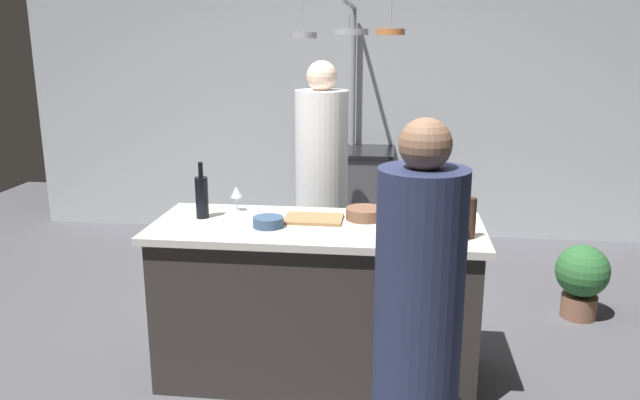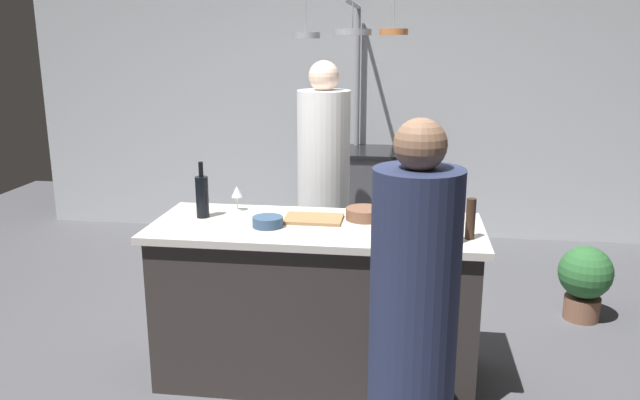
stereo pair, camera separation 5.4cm
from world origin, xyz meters
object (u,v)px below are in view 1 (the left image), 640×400
Objects in this scene: potted_plant at (582,277)px; wine_bottle_dark at (202,196)px; cutting_board at (314,219)px; wine_bottle_amber at (419,205)px; chef at (322,195)px; wine_glass_near_left_guest at (236,193)px; wine_bottle_green at (454,220)px; mixing_bowl_wooden at (365,214)px; mixing_bowl_blue at (268,222)px; mixing_bowl_steel at (441,213)px; pepper_mill at (471,218)px; guest_right at (417,340)px; wine_glass_near_right_guest at (433,219)px; wine_bottle_red at (391,208)px; stove_range at (350,196)px; bar_stool_right at (410,376)px.

potted_plant is 1.63× the size of wine_bottle_dark.
wine_bottle_amber is at bearing -4.31° from cutting_board.
wine_glass_near_left_guest is at bearing -116.28° from chef.
mixing_bowl_wooden is (-0.45, 0.37, -0.09)m from wine_bottle_green.
chef is at bearing 82.13° from mixing_bowl_blue.
mixing_bowl_steel is at bearing 46.99° from wine_bottle_amber.
pepper_mill reaches higher than wine_glass_near_left_guest.
mixing_bowl_steel is at bearing 7.66° from cutting_board.
guest_right is 5.03× the size of cutting_board.
cutting_board is at bearing 165.13° from pepper_mill.
wine_bottle_dark is 0.44m from mixing_bowl_blue.
wine_glass_near_right_guest is 0.87m from mixing_bowl_blue.
wine_bottle_red is (-0.31, 0.17, 0.01)m from wine_bottle_green.
potted_plant is at bearing -1.98° from chef.
wine_bottle_green is 0.59m from mixing_bowl_wooden.
guest_right is 2.35m from potted_plant.
wine_glass_near_left_guest is (-1.30, 0.37, 0.00)m from pepper_mill.
wine_glass_near_left_guest is (-1.05, 0.19, -0.01)m from wine_bottle_amber.
stove_range is 3.49m from guest_right.
mixing_bowl_wooden is at bearing 140.71° from wine_bottle_green.
wine_glass_near_left_guest is at bearing 159.95° from wine_glass_near_right_guest.
wine_glass_near_right_guest is at bearing -10.60° from wine_bottle_dark.
mixing_bowl_wooden is (0.25, -2.31, 0.49)m from stove_range.
guest_right is 3.10× the size of potted_plant.
wine_bottle_red is at bearing -80.99° from stove_range.
mixing_bowl_steel is at bearing -73.44° from stove_range.
mixing_bowl_blue reaches higher than potted_plant.
mixing_bowl_wooden is 0.55m from mixing_bowl_blue.
wine_bottle_amber is (0.55, -2.41, 0.57)m from stove_range.
bar_stool_right is at bearing -71.24° from mixing_bowl_wooden.
wine_bottle_dark is at bearing -105.34° from stove_range.
mixing_bowl_blue is (0.25, -0.30, -0.08)m from wine_glass_near_left_guest.
wine_glass_near_right_guest is (1.11, -0.41, 0.00)m from wine_glass_near_left_guest.
wine_glass_near_right_guest is at bearing 77.60° from bar_stool_right.
wine_bottle_dark is at bearing -175.08° from mixing_bowl_steel.
chef is 1.22m from wine_bottle_amber.
wine_bottle_dark is at bearing 161.59° from mixing_bowl_blue.
mixing_bowl_wooden reaches higher than potted_plant.
pepper_mill is 0.31m from wine_bottle_amber.
potted_plant is (1.71, -1.47, -0.15)m from stove_range.
wine_bottle_red reaches higher than wine_glass_near_right_guest.
wine_bottle_green is (0.19, 0.76, 0.27)m from guest_right.
mixing_bowl_wooden is at bearing -149.84° from potted_plant.
wine_glass_near_left_guest is at bearing 140.05° from bar_stool_right.
chef is 0.98m from mixing_bowl_wooden.
wine_bottle_green is at bearing -28.86° from wine_bottle_red.
guest_right reaches higher than wine_bottle_dark.
potted_plant is 1.66m from wine_bottle_amber.
mixing_bowl_blue is at bearing -18.41° from wine_bottle_dark.
wine_bottle_amber is (0.65, -1.01, 0.21)m from chef.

